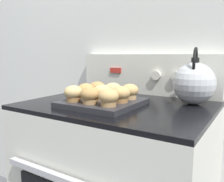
{
  "coord_description": "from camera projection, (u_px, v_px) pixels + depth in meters",
  "views": [
    {
      "loc": [
        0.52,
        -0.57,
        1.13
      ],
      "look_at": [
        -0.0,
        0.28,
        0.98
      ],
      "focal_mm": 38.0,
      "sensor_mm": 36.0,
      "label": 1
    }
  ],
  "objects": [
    {
      "name": "muffin_r2_c0",
      "position": [
        97.0,
        88.0,
        1.12
      ],
      "size": [
        0.08,
        0.08,
        0.07
      ],
      "color": "#A37A4C",
      "rests_on": "muffin_pan"
    },
    {
      "name": "muffin_r1_c0",
      "position": [
        86.0,
        91.0,
        1.04
      ],
      "size": [
        0.08,
        0.08,
        0.07
      ],
      "color": "#A37A4C",
      "rests_on": "muffin_pan"
    },
    {
      "name": "muffin_r0_c1",
      "position": [
        90.0,
        95.0,
        0.92
      ],
      "size": [
        0.08,
        0.08,
        0.07
      ],
      "color": "#A37A4C",
      "rests_on": "muffin_pan"
    },
    {
      "name": "muffin_r0_c0",
      "position": [
        73.0,
        93.0,
        0.97
      ],
      "size": [
        0.08,
        0.08,
        0.07
      ],
      "color": "olive",
      "rests_on": "muffin_pan"
    },
    {
      "name": "wall_back",
      "position": [
        151.0,
        42.0,
        1.3
      ],
      "size": [
        8.0,
        0.05,
        2.4
      ],
      "color": "silver",
      "rests_on": "ground_plane"
    },
    {
      "name": "muffin_pan",
      "position": [
        103.0,
        103.0,
        1.0
      ],
      "size": [
        0.3,
        0.3,
        0.02
      ],
      "color": "#28282D",
      "rests_on": "stove_range"
    },
    {
      "name": "muffin_r1_c1",
      "position": [
        102.0,
        93.0,
        1.0
      ],
      "size": [
        0.08,
        0.08,
        0.07
      ],
      "color": "tan",
      "rests_on": "muffin_pan"
    },
    {
      "name": "muffin_r2_c1",
      "position": [
        113.0,
        90.0,
        1.07
      ],
      "size": [
        0.08,
        0.08,
        0.07
      ],
      "color": "olive",
      "rests_on": "muffin_pan"
    },
    {
      "name": "muffin_r2_c2",
      "position": [
        130.0,
        91.0,
        1.02
      ],
      "size": [
        0.08,
        0.08,
        0.07
      ],
      "color": "tan",
      "rests_on": "muffin_pan"
    },
    {
      "name": "tea_kettle",
      "position": [
        194.0,
        82.0,
        1.02
      ],
      "size": [
        0.18,
        0.21,
        0.25
      ],
      "color": "silver",
      "rests_on": "stove_range"
    },
    {
      "name": "control_panel",
      "position": [
        147.0,
        74.0,
        1.28
      ],
      "size": [
        0.78,
        0.07,
        0.22
      ],
      "color": "silver",
      "rests_on": "stove_range"
    },
    {
      "name": "muffin_r1_c2",
      "position": [
        121.0,
        94.0,
        0.95
      ],
      "size": [
        0.08,
        0.08,
        0.07
      ],
      "color": "olive",
      "rests_on": "muffin_pan"
    },
    {
      "name": "muffin_r0_c2",
      "position": [
        109.0,
        97.0,
        0.88
      ],
      "size": [
        0.08,
        0.08,
        0.07
      ],
      "color": "#A37A4C",
      "rests_on": "muffin_pan"
    }
  ]
}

